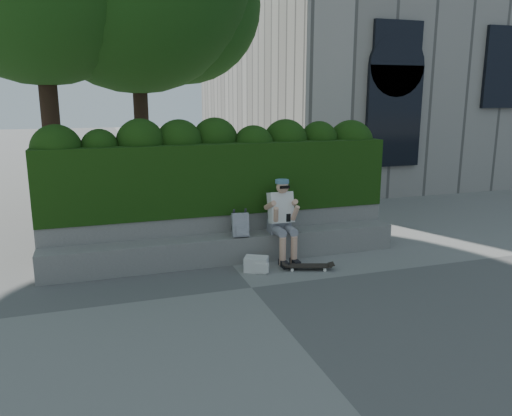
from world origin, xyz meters
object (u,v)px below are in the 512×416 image
object	(u,v)px
backpack_plaid	(240,225)
backpack_ground	(256,264)
person	(282,217)
skateboard	(308,266)

from	to	relation	value
backpack_plaid	backpack_ground	distance (m)	0.74
person	skateboard	bearing A→B (deg)	-70.89
person	skateboard	distance (m)	0.95
backpack_ground	skateboard	bearing A→B (deg)	13.65
backpack_plaid	skateboard	bearing A→B (deg)	-29.97
backpack_plaid	person	bearing A→B (deg)	0.92
skateboard	backpack_ground	world-z (taller)	backpack_ground
skateboard	backpack_plaid	bearing A→B (deg)	160.88
skateboard	backpack_plaid	size ratio (longest dim) A/B	1.92
skateboard	backpack_ground	size ratio (longest dim) A/B	2.10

